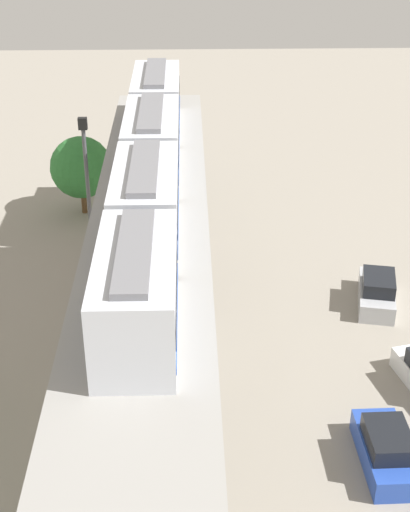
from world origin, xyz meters
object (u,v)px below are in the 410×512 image
at_px(train, 149,171).
at_px(parked_car_blue, 386,450).
at_px(tree_near_viaduct, 81,167).
at_px(parked_car_silver, 377,292).
at_px(signal_post, 89,199).

distance_m(train, parked_car_blue, 15.46).
relative_size(parked_car_blue, tree_near_viaduct, 0.82).
bearing_deg(tree_near_viaduct, parked_car_silver, 145.05).
bearing_deg(train, parked_car_blue, 134.68).
bearing_deg(parked_car_blue, signal_post, -48.48).
bearing_deg(parked_car_silver, parked_car_blue, 90.23).
distance_m(train, tree_near_viaduct, 15.88).
height_order(train, parked_car_blue, train).
relative_size(train, tree_near_viaduct, 5.28).
bearing_deg(signal_post, parked_car_silver, 172.44).
xyz_separation_m(train, signal_post, (3.40, -4.28, -3.28)).
distance_m(parked_car_blue, signal_post, 19.27).
distance_m(train, signal_post, 6.37).
height_order(parked_car_blue, signal_post, signal_post).
bearing_deg(signal_post, parked_car_blue, 132.87).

